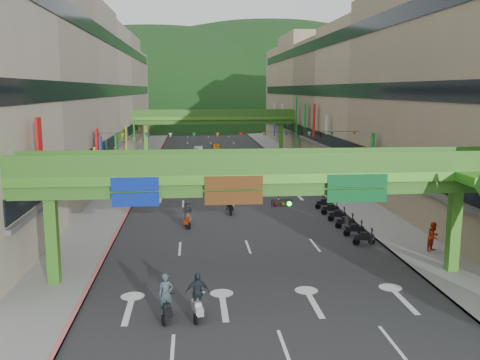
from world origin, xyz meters
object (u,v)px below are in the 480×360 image
Objects in this scene: car_yellow at (216,147)px; overpass_near at (279,188)px; car_silver at (199,150)px; scooter_rider_near at (166,299)px; scooter_rider_mid at (231,201)px; pedestrian_red at (433,239)px.

overpass_near is at bearing -90.60° from car_yellow.
car_yellow is at bearing 62.68° from car_silver.
scooter_rider_mid is (4.41, 20.56, 0.06)m from scooter_rider_near.
scooter_rider_near is 18.60m from pedestrian_red.
pedestrian_red is at bearing -44.65° from scooter_rider_mid.
scooter_rider_near is at bearing -85.08° from car_silver.
pedestrian_red is at bearing -68.16° from car_silver.
pedestrian_red is (11.16, -58.04, 0.26)m from car_yellow.
pedestrian_red is at bearing -80.16° from car_yellow.
car_silver is at bearing 92.91° from scooter_rider_mid.
car_silver is at bearing 93.47° from overpass_near.
car_silver is (-3.51, 57.88, -4.52)m from overpass_near.
overpass_near reaches higher than pedestrian_red.
scooter_rider_mid is at bearing 77.90° from scooter_rider_near.
pedestrian_red is (10.67, 4.26, -4.27)m from overpass_near.
overpass_near reaches higher than car_yellow.
scooter_rider_near reaches higher than car_silver.
overpass_near is 14.97× the size of pedestrian_red.
scooter_rider_near is 1.03× the size of scooter_rider_mid.
pedestrian_red is at bearing 27.69° from scooter_rider_near.
scooter_rider_near is 0.53× the size of car_silver.
overpass_near reaches higher than scooter_rider_mid.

